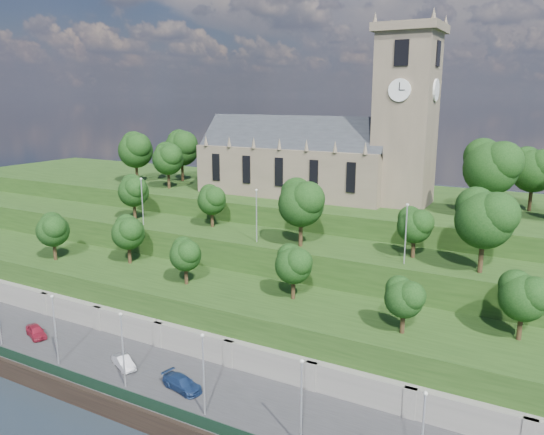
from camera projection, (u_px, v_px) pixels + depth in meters
The scene contains 17 objects.
ground at pixel (124, 422), 51.87m from camera, with size 320.00×320.00×0.00m, color black.
promenade at pixel (163, 385), 56.77m from camera, with size 160.00×12.00×2.00m, color #2D2D30.
quay_wall at pixel (123, 413), 51.58m from camera, with size 160.00×0.50×2.20m, color black.
fence at pixel (126, 396), 51.80m from camera, with size 160.00×0.10×1.20m, color black.
retaining_wall at pixel (196, 349), 61.54m from camera, with size 160.00×2.10×5.00m.
embankment_lower at pixel (225, 318), 66.36m from camera, with size 160.00×12.00×8.00m, color #1E3A13.
embankment_upper at pixel (268, 277), 75.32m from camera, with size 160.00×10.00×12.00m, color #1E3A13.
hilltop at pixel (326, 234), 92.93m from camera, with size 160.00×32.00×15.00m, color #1E3A13.
church at pixel (323, 151), 85.76m from camera, with size 38.60×12.35×27.60m.
trees_lower at pixel (230, 254), 64.24m from camera, with size 66.16×8.64×6.94m.
trees_upper at pixel (324, 205), 67.35m from camera, with size 57.96×8.31×9.48m.
trees_hilltop at pixel (310, 158), 85.36m from camera, with size 77.75×15.84×10.72m.
lamp_posts_promenade at pixel (123, 345), 53.44m from camera, with size 60.36×0.36×8.19m.
lamp_posts_upper at pixel (256, 211), 70.46m from camera, with size 40.36×0.36×7.24m.
car_left at pixel (36, 331), 65.68m from camera, with size 1.68×4.17×1.42m, color maroon.
car_middle at pixel (124, 362), 58.21m from camera, with size 1.36×3.89×1.28m, color #B3B1B6.
car_right at pixel (182, 383), 53.86m from camera, with size 1.94×4.78×1.39m, color navy.
Camera 1 is at (34.85, -33.41, 31.22)m, focal length 35.00 mm.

